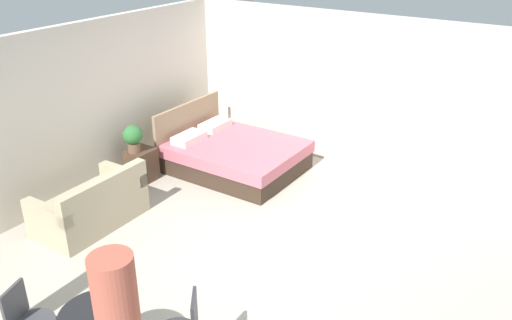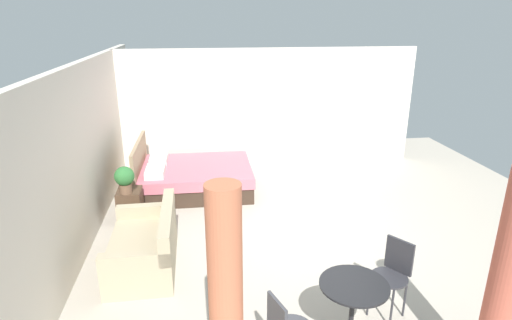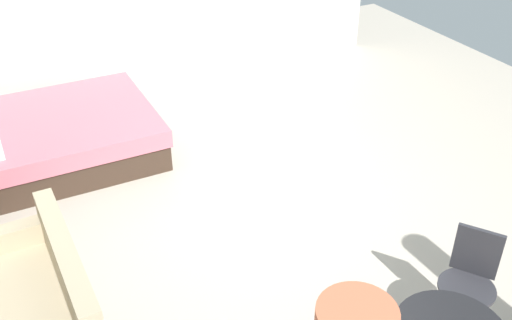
{
  "view_description": "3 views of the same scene",
  "coord_description": "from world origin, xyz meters",
  "px_view_note": "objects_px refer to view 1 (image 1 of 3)",
  "views": [
    {
      "loc": [
        -4.54,
        -2.98,
        3.81
      ],
      "look_at": [
        0.54,
        0.33,
        1.01
      ],
      "focal_mm": 37.0,
      "sensor_mm": 36.0,
      "label": 1
    },
    {
      "loc": [
        -5.46,
        1.47,
        3.1
      ],
      "look_at": [
        0.3,
        0.68,
        1.1
      ],
      "focal_mm": 29.26,
      "sensor_mm": 36.0,
      "label": 2
    },
    {
      "loc": [
        -3.89,
        2.19,
        3.39
      ],
      "look_at": [
        -0.26,
        0.32,
        0.81
      ],
      "focal_mm": 41.58,
      "sensor_mm": 36.0,
      "label": 3
    }
  ],
  "objects_px": {
    "nightstand": "(142,165)",
    "bed": "(233,154)",
    "potted_plant": "(133,137)",
    "cafe_chair_near_couch": "(26,317)",
    "couch": "(92,207)"
  },
  "relations": [
    {
      "from": "potted_plant",
      "to": "nightstand",
      "type": "bearing_deg",
      "value": -13.63
    },
    {
      "from": "nightstand",
      "to": "cafe_chair_near_couch",
      "type": "xyz_separation_m",
      "value": [
        -3.32,
        -1.82,
        0.26
      ]
    },
    {
      "from": "couch",
      "to": "nightstand",
      "type": "xyz_separation_m",
      "value": [
        1.35,
        0.39,
        -0.01
      ]
    },
    {
      "from": "nightstand",
      "to": "cafe_chair_near_couch",
      "type": "distance_m",
      "value": 3.79
    },
    {
      "from": "cafe_chair_near_couch",
      "to": "potted_plant",
      "type": "bearing_deg",
      "value": 29.86
    },
    {
      "from": "bed",
      "to": "nightstand",
      "type": "xyz_separation_m",
      "value": [
        -1.12,
        0.97,
        -0.0
      ]
    },
    {
      "from": "potted_plant",
      "to": "cafe_chair_near_couch",
      "type": "height_order",
      "value": "potted_plant"
    },
    {
      "from": "nightstand",
      "to": "cafe_chair_near_couch",
      "type": "relative_size",
      "value": 0.63
    },
    {
      "from": "nightstand",
      "to": "couch",
      "type": "bearing_deg",
      "value": -163.77
    },
    {
      "from": "nightstand",
      "to": "bed",
      "type": "bearing_deg",
      "value": -40.99
    },
    {
      "from": "nightstand",
      "to": "cafe_chair_near_couch",
      "type": "height_order",
      "value": "cafe_chair_near_couch"
    },
    {
      "from": "potted_plant",
      "to": "cafe_chair_near_couch",
      "type": "xyz_separation_m",
      "value": [
        -3.22,
        -1.85,
        -0.25
      ]
    },
    {
      "from": "bed",
      "to": "cafe_chair_near_couch",
      "type": "bearing_deg",
      "value": -169.14
    },
    {
      "from": "cafe_chair_near_couch",
      "to": "couch",
      "type": "bearing_deg",
      "value": 35.98
    },
    {
      "from": "couch",
      "to": "potted_plant",
      "type": "relative_size",
      "value": 3.37
    }
  ]
}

